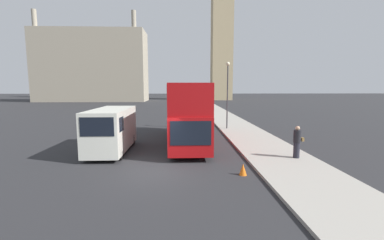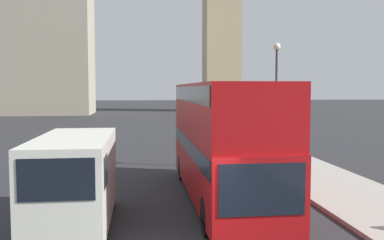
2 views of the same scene
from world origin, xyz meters
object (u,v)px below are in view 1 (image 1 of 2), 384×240
(white_van, at_px, (111,129))
(pedestrian, at_px, (297,142))
(street_lamp, at_px, (228,86))
(red_double_decker_bus, at_px, (188,110))

(white_van, xyz_separation_m, pedestrian, (10.97, -2.27, -0.42))
(pedestrian, relative_size, street_lamp, 0.29)
(red_double_decker_bus, height_order, white_van, red_double_decker_bus)
(red_double_decker_bus, relative_size, pedestrian, 5.92)
(red_double_decker_bus, bearing_deg, white_van, -151.49)
(pedestrian, height_order, street_lamp, street_lamp)
(white_van, height_order, street_lamp, street_lamp)
(red_double_decker_bus, xyz_separation_m, street_lamp, (3.88, 5.57, 1.83))
(red_double_decker_bus, xyz_separation_m, white_van, (-4.96, -2.69, -0.95))
(pedestrian, xyz_separation_m, street_lamp, (-2.13, 10.53, 3.19))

